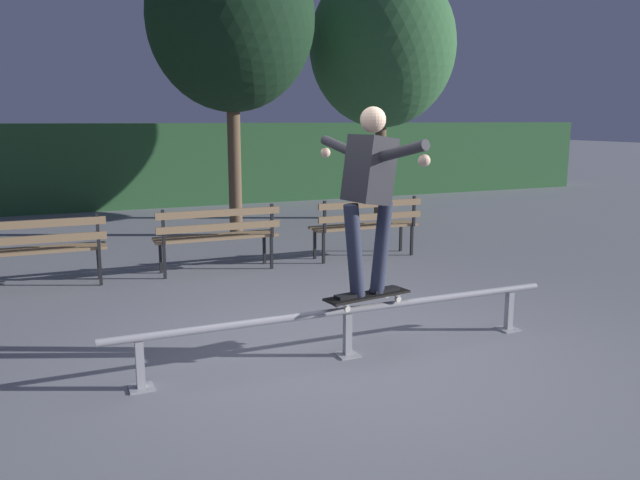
{
  "coord_description": "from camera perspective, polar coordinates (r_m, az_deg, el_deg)",
  "views": [
    {
      "loc": [
        -2.21,
        -4.58,
        1.97
      ],
      "look_at": [
        0.09,
        0.78,
        0.85
      ],
      "focal_mm": 35.4,
      "sensor_mm": 36.0,
      "label": 1
    }
  ],
  "objects": [
    {
      "name": "grind_rail",
      "position": [
        5.33,
        2.51,
        -7.06
      ],
      "size": [
        4.0,
        0.18,
        0.43
      ],
      "color": "#9E9EA3",
      "rests_on": "ground"
    },
    {
      "name": "hedge_backdrop",
      "position": [
        15.15,
        -14.93,
        6.6
      ],
      "size": [
        24.0,
        1.2,
        1.89
      ],
      "primitive_type": "cube",
      "color": "#2D5B33",
      "rests_on": "ground"
    },
    {
      "name": "park_bench_leftmost",
      "position": [
        8.03,
        -24.44,
        -0.41
      ],
      "size": [
        1.6,
        0.43,
        0.88
      ],
      "color": "black",
      "rests_on": "ground"
    },
    {
      "name": "park_bench_left_center",
      "position": [
        8.26,
        -9.25,
        0.73
      ],
      "size": [
        1.6,
        0.43,
        0.88
      ],
      "color": "black",
      "rests_on": "ground"
    },
    {
      "name": "ground_plane",
      "position": [
        5.46,
        2.37,
        -10.3
      ],
      "size": [
        90.0,
        90.0,
        0.0
      ],
      "primitive_type": "plane",
      "color": "slate"
    },
    {
      "name": "skateboard",
      "position": [
        5.36,
        4.31,
        -5.07
      ],
      "size": [
        0.8,
        0.32,
        0.09
      ],
      "color": "black",
      "rests_on": "grind_rail"
    },
    {
      "name": "skateboarder",
      "position": [
        5.18,
        4.48,
        4.94
      ],
      "size": [
        0.63,
        1.39,
        1.56
      ],
      "color": "black",
      "rests_on": "skateboard"
    },
    {
      "name": "tree_far_right",
      "position": [
        12.82,
        5.65,
        17.02
      ],
      "size": [
        2.83,
        2.83,
        4.93
      ],
      "color": "brown",
      "rests_on": "ground"
    },
    {
      "name": "park_bench_right_center",
      "position": [
        9.03,
        4.25,
        1.69
      ],
      "size": [
        1.6,
        0.43,
        0.88
      ],
      "color": "black",
      "rests_on": "ground"
    },
    {
      "name": "tree_behind_benches",
      "position": [
        10.95,
        -8.06,
        19.19
      ],
      "size": [
        2.74,
        2.74,
        5.1
      ],
      "color": "brown",
      "rests_on": "ground"
    }
  ]
}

